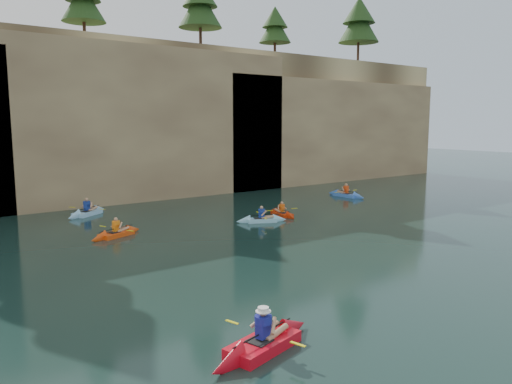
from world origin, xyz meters
TOP-DOWN VIEW (x-y plane):
  - ground at (0.00, 0.00)m, footprint 160.00×160.00m
  - cliff at (0.00, 30.00)m, footprint 70.00×16.00m
  - cliff_slab_center at (2.00, 22.60)m, footprint 24.00×2.40m
  - cliff_slab_east at (22.00, 22.60)m, footprint 26.00×2.40m
  - sea_cave_center at (-4.00, 21.95)m, footprint 3.50×1.00m
  - sea_cave_east at (10.00, 21.95)m, footprint 5.00×1.00m
  - main_kayaker at (-6.00, -2.01)m, footprint 3.82×2.46m
  - kayaker_orange at (-4.25, 12.32)m, footprint 3.21×2.24m
  - kayaker_ltblue_near at (3.74, 10.81)m, footprint 2.99×2.15m
  - kayaker_red_far at (5.92, 11.61)m, footprint 2.15×3.03m
  - kayaker_ltblue_mid at (-3.54, 18.90)m, footprint 3.33×2.65m
  - kayaker_blue_east at (14.81, 14.66)m, footprint 2.49×3.58m

SIDE VIEW (x-z plane):
  - ground at x=0.00m, z-range 0.00..0.00m
  - kayaker_red_far at x=5.92m, z-range -0.41..0.68m
  - kayaker_ltblue_near at x=3.74m, z-range -0.44..0.73m
  - kayaker_orange at x=-4.25m, z-range -0.45..0.75m
  - kayaker_blue_east at x=14.81m, z-range -0.48..0.79m
  - kayaker_ltblue_mid at x=-3.54m, z-range -0.50..0.83m
  - main_kayaker at x=-6.00m, z-range -0.51..0.88m
  - sea_cave_center at x=-4.00m, z-range 0.00..3.20m
  - sea_cave_east at x=10.00m, z-range 0.00..4.50m
  - cliff_slab_east at x=22.00m, z-range 0.00..9.84m
  - cliff_slab_center at x=2.00m, z-range 0.00..11.40m
  - cliff at x=0.00m, z-range 0.00..12.00m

